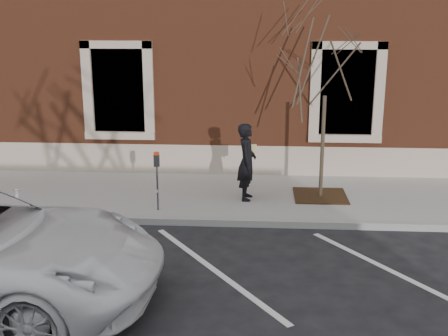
{
  "coord_description": "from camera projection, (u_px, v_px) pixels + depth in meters",
  "views": [
    {
      "loc": [
        0.77,
        -11.2,
        4.28
      ],
      "look_at": [
        0.0,
        0.6,
        1.1
      ],
      "focal_mm": 45.0,
      "sensor_mm": 36.0,
      "label": 1
    }
  ],
  "objects": [
    {
      "name": "ground",
      "position": [
        222.0,
        225.0,
        11.96
      ],
      "size": [
        120.0,
        120.0,
        0.0
      ],
      "primitive_type": "plane",
      "color": "#28282B",
      "rests_on": "ground"
    },
    {
      "name": "building_civic",
      "position": [
        238.0,
        26.0,
        18.38
      ],
      "size": [
        40.0,
        8.62,
        8.0
      ],
      "color": "brown",
      "rests_on": "ground"
    },
    {
      "name": "tree_grate",
      "position": [
        320.0,
        196.0,
        13.39
      ],
      "size": [
        1.25,
        1.25,
        0.03
      ],
      "primitive_type": "cube",
      "color": "#3F2614",
      "rests_on": "sidewalk_near"
    },
    {
      "name": "parking_meter",
      "position": [
        157.0,
        170.0,
        12.21
      ],
      "size": [
        0.12,
        0.09,
        1.32
      ],
      "rotation": [
        0.0,
        0.0,
        -0.43
      ],
      "color": "#595B60",
      "rests_on": "sidewalk_near"
    },
    {
      "name": "sapling",
      "position": [
        326.0,
        67.0,
        12.6
      ],
      "size": [
        2.63,
        2.63,
        4.38
      ],
      "color": "#4D3D2F",
      "rests_on": "sidewalk_near"
    },
    {
      "name": "sidewalk_near",
      "position": [
        227.0,
        196.0,
        13.62
      ],
      "size": [
        40.0,
        3.5,
        0.15
      ],
      "primitive_type": "cube",
      "color": "#9B9792",
      "rests_on": "ground"
    },
    {
      "name": "curb_near",
      "position": [
        222.0,
        223.0,
        11.89
      ],
      "size": [
        40.0,
        0.12,
        0.15
      ],
      "primitive_type": "cube",
      "color": "#9E9E99",
      "rests_on": "ground"
    },
    {
      "name": "parking_stripes",
      "position": [
        214.0,
        270.0,
        9.84
      ],
      "size": [
        28.0,
        4.4,
        0.01
      ],
      "primitive_type": null,
      "color": "silver",
      "rests_on": "ground"
    },
    {
      "name": "man",
      "position": [
        247.0,
        162.0,
        12.97
      ],
      "size": [
        0.46,
        0.67,
        1.8
      ],
      "primitive_type": "imported",
      "rotation": [
        0.0,
        0.0,
        1.53
      ],
      "color": "black",
      "rests_on": "sidewalk_near"
    }
  ]
}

